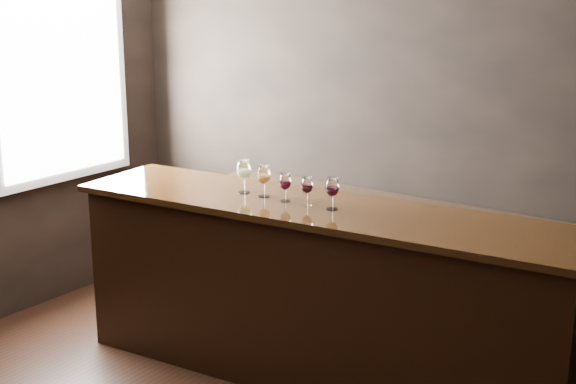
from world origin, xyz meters
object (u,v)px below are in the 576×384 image
Objects in this scene: back_bar_shelf at (381,265)px; glass_amber at (264,175)px; glass_red_b at (307,186)px; glass_white at (244,170)px; glass_red_a at (285,182)px; glass_red_c at (332,188)px; bar_counter at (319,297)px.

back_bar_shelf is 1.26m from glass_amber.
glass_white is at bearing 179.87° from glass_red_b.
glass_white is 0.49m from glass_red_b.
glass_red_a is 0.92× the size of glass_red_c.
glass_white is at bearing 177.65° from glass_red_a.
glass_white is 1.06× the size of glass_amber.
glass_white is 1.11× the size of glass_red_c.
glass_amber is 1.04× the size of glass_red_c.
bar_counter is 15.41× the size of glass_amber.
back_bar_shelf is 1.32m from glass_white.
glass_amber is 1.16× the size of glass_red_b.
glass_white reaches higher than glass_red_b.
bar_counter is 0.94m from glass_white.
glass_amber is at bearing -111.85° from back_bar_shelf.
glass_red_b is at bearing -169.14° from bar_counter.
glass_amber reaches higher than back_bar_shelf.
glass_amber reaches higher than glass_red_a.
glass_red_b is at bearing -0.13° from glass_white.
glass_white is at bearing -120.17° from back_bar_shelf.
back_bar_shelf is at bearing 59.83° from glass_white.
bar_counter is at bearing 168.94° from glass_red_c.
glass_red_c reaches higher than back_bar_shelf.
glass_white is 0.67m from glass_red_c.
back_bar_shelf is 12.55× the size of glass_white.
back_bar_shelf is 1.22m from glass_red_a.
glass_red_b is at bearing -92.17° from back_bar_shelf.
glass_white reaches higher than back_bar_shelf.
back_bar_shelf is at bearing 87.76° from bar_counter.
glass_red_c is at bearing -80.88° from back_bar_shelf.
bar_counter reaches higher than back_bar_shelf.
bar_counter is 0.72m from glass_red_b.
bar_counter is at bearing 16.08° from glass_red_b.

